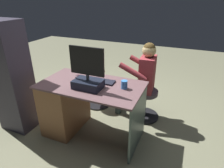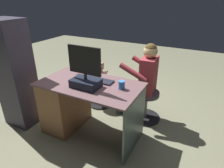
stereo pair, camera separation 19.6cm
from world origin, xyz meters
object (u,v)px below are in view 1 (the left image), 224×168
Objects in this scene: monitor at (88,77)px; keyboard at (98,81)px; cup at (124,85)px; tv_remote at (77,81)px; office_chair_teddy at (98,90)px; desk at (71,104)px; computer_mouse at (78,76)px; teddy_bear at (97,72)px; person at (141,75)px; visitor_chair at (145,102)px.

keyboard is at bearing -97.01° from monitor.
cup is 0.65× the size of tv_remote.
tv_remote is 0.88m from office_chair_teddy.
computer_mouse is (-0.08, -0.11, 0.37)m from desk.
teddy_bear is (0.31, -0.84, -0.30)m from monitor.
cup is at bearing 136.13° from office_chair_teddy.
monitor is 1.56× the size of teddy_bear.
monitor is 0.92m from person.
person is (0.09, -0.01, 0.43)m from visitor_chair.
cup reaches higher than keyboard.
cup reaches higher than tv_remote.
keyboard is 0.38m from cup.
teddy_bear is (0.34, -0.63, -0.16)m from keyboard.
computer_mouse is 0.21× the size of office_chair_teddy.
keyboard is 0.86m from office_chair_teddy.
office_chair_teddy is at bearing -86.70° from computer_mouse.
monitor is 5.02× the size of cup.
tv_remote is 0.48× the size of teddy_bear.
person reaches higher than cup.
keyboard is at bearing 54.99° from person.
monitor reaches higher than computer_mouse.
computer_mouse reaches higher than office_chair_teddy.
monitor is 1.07× the size of office_chair_teddy.
tv_remote is (-0.05, 0.11, -0.01)m from computer_mouse.
desk is 0.62m from monitor.
cup is (-0.39, -0.15, -0.09)m from monitor.
keyboard is 0.91m from visitor_chair.
monitor is 0.43m from cup.
visitor_chair is 0.44m from person.
tv_remote is at bearing 116.00° from computer_mouse.
office_chair_teddy is 1.46× the size of teddy_bear.
monitor is 0.37m from computer_mouse.
monitor is 1.17× the size of keyboard.
monitor is at bearing 154.25° from tv_remote.
teddy_bear reaches higher than office_chair_teddy.
monitor is 0.95m from teddy_bear.
monitor is at bearing 82.99° from keyboard.
teddy_bear is at bearing -93.03° from desk.
teddy_bear is at bearing -44.29° from cup.
office_chair_teddy is at bearing -3.61° from person.
computer_mouse is at bearing 93.24° from teddy_bear.
office_chair_teddy is 0.39× the size of person.
tv_remote is (-0.13, -0.01, 0.37)m from desk.
keyboard is 4.29× the size of cup.
tv_remote is 1.13m from visitor_chair.
tv_remote is at bearing -25.57° from monitor.
monitor reaches higher than keyboard.
tv_remote is 0.76m from teddy_bear.
monitor is (-0.35, 0.10, 0.50)m from desk.
office_chair_teddy is at bearing -69.33° from monitor.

